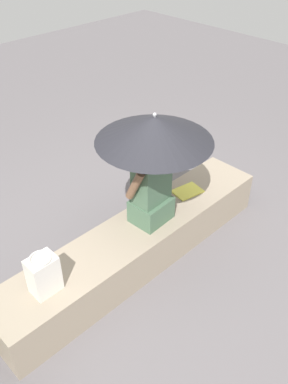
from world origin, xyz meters
TOP-DOWN VIEW (x-y plane):
  - ground_plane at (0.00, 0.00)m, footprint 14.00×14.00m
  - stone_bench at (0.00, 0.00)m, footprint 2.87×0.54m
  - person_seated at (-0.18, -0.00)m, footprint 0.48×0.30m
  - parasol at (-0.24, -0.04)m, footprint 0.99×0.99m
  - handbag_black at (0.97, 0.03)m, footprint 0.22×0.16m
  - magazine at (-0.73, -0.04)m, footprint 0.31×0.25m

SIDE VIEW (x-z plane):
  - ground_plane at x=0.00m, z-range 0.00..0.00m
  - stone_bench at x=0.00m, z-range 0.00..0.41m
  - magazine at x=-0.73m, z-range 0.41..0.42m
  - handbag_black at x=0.97m, z-range 0.41..0.75m
  - person_seated at x=-0.18m, z-range 0.35..1.25m
  - parasol at x=-0.24m, z-range 0.78..1.81m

